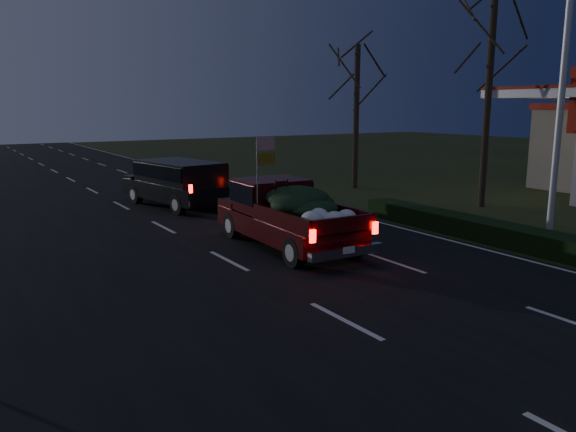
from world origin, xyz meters
TOP-DOWN VIEW (x-y plane):
  - ground at (0.00, 0.00)m, footprint 120.00×120.00m
  - road_asphalt at (0.00, 0.00)m, footprint 14.00×120.00m
  - hedge_row at (7.80, 3.00)m, footprint 1.00×10.00m
  - light_pole at (9.50, 2.00)m, footprint 0.50×0.90m
  - bare_tree_mid at (12.50, 7.00)m, footprint 3.60×3.60m
  - bare_tree_far at (11.50, 14.00)m, footprint 3.60×3.60m
  - pickup_truck at (2.17, 5.54)m, footprint 2.30×5.54m
  - lead_suv at (1.99, 13.59)m, footprint 3.08×5.60m

SIDE VIEW (x-z plane):
  - ground at x=0.00m, z-range 0.00..0.00m
  - road_asphalt at x=0.00m, z-range 0.00..0.02m
  - hedge_row at x=7.80m, z-range 0.00..0.60m
  - pickup_truck at x=2.17m, z-range -0.36..2.51m
  - lead_suv at x=1.99m, z-range 0.39..1.91m
  - bare_tree_far at x=11.50m, z-range 1.73..8.73m
  - light_pole at x=9.50m, z-range 0.90..10.06m
  - bare_tree_mid at x=12.50m, z-range 2.10..10.60m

